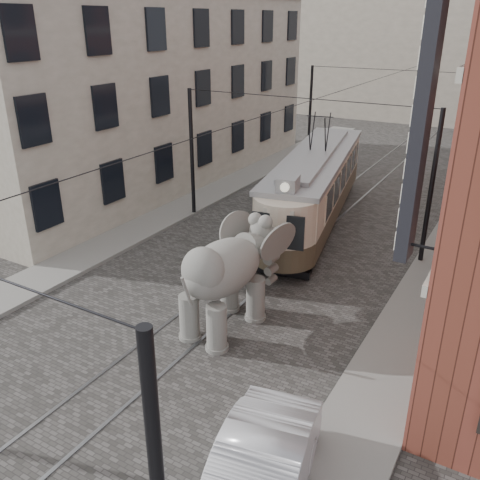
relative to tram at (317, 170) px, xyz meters
The scene contains 9 objects.
ground 8.52m from the tram, 88.61° to the right, with size 120.00×120.00×0.00m, color #474442.
tram_rails 8.52m from the tram, 88.61° to the right, with size 1.54×80.00×0.02m, color slate, non-canonical shape.
sidewalk_right 10.52m from the tram, 52.75° to the right, with size 2.00×60.00×0.15m, color slate.
sidewalk_left 10.58m from the tram, 127.71° to the right, with size 2.00×60.00×0.15m, color slate.
stucco_building 11.25m from the tram, behind, with size 7.00×24.00×10.00m, color gray.
distant_block 32.17m from the tram, 89.64° to the left, with size 28.00×10.00×14.00m, color gray.
catenary 3.19m from the tram, 90.04° to the right, with size 11.00×30.20×6.00m, color black, non-canonical shape.
tram is the anchor object (origin of this frame).
elephant 10.05m from the tram, 83.39° to the right, with size 2.87×5.21×3.19m, color #65635E, non-canonical shape.
Camera 1 is at (8.26, -13.33, 8.86)m, focal length 38.56 mm.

